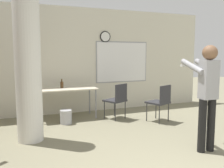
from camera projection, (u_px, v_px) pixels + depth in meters
The scene contains 8 objects.
wall_back at pixel (73, 61), 6.66m from camera, with size 8.00×0.15×2.80m.
support_pillar at pixel (28, 64), 4.42m from camera, with size 0.46×0.46×2.80m.
folding_table at pixel (66, 91), 6.09m from camera, with size 1.47×0.65×0.74m.
bottle_on_table at pixel (62, 85), 6.15m from camera, with size 0.08×0.08×0.22m.
waste_bin at pixel (66, 117), 5.66m from camera, with size 0.27×0.27×0.31m.
chair_mid_room at pixel (160, 100), 5.78m from camera, with size 0.57×0.57×0.87m.
chair_table_right at pixel (117, 98), 6.02m from camera, with size 0.58×0.58×0.87m.
person_playing_side at pixel (207, 90), 3.98m from camera, with size 0.41×0.68×1.72m.
Camera 1 is at (-1.53, -1.52, 1.58)m, focal length 40.00 mm.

